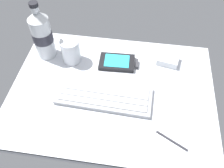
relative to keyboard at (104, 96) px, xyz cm
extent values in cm
cube|color=silver|center=(1.95, 3.10, -1.81)|extent=(64.00, 48.00, 2.00)
cube|color=silver|center=(1.95, -20.30, -0.41)|extent=(64.00, 1.20, 0.80)
cube|color=#93969B|center=(0.00, 0.00, -0.11)|extent=(29.38, 12.04, 1.40)
cube|color=#ADAFB5|center=(0.12, 3.30, 0.74)|extent=(26.73, 2.96, 0.30)
cube|color=#ADAFB5|center=(0.04, 1.10, 0.74)|extent=(26.73, 2.96, 0.30)
cube|color=#ADAFB5|center=(-0.04, -1.10, 0.74)|extent=(26.73, 2.96, 0.30)
cube|color=#ADAFB5|center=(-0.12, -3.30, 0.74)|extent=(26.73, 2.96, 0.30)
cube|color=black|center=(2.45, 14.60, -0.11)|extent=(12.30, 8.08, 1.40)
cube|color=#2DB7D1|center=(2.45, 14.60, 0.64)|extent=(8.63, 6.26, 0.10)
cube|color=#333338|center=(8.84, 14.86, -0.11)|extent=(0.95, 3.83, 1.12)
cylinder|color=silver|center=(-13.78, 14.28, 3.44)|extent=(6.40, 6.40, 8.50)
cylinder|color=brown|center=(-13.78, 14.28, 2.45)|extent=(5.50, 5.50, 6.12)
cylinder|color=silver|center=(-23.24, 15.78, 6.69)|extent=(6.60, 6.60, 15.00)
cone|color=silver|center=(-23.24, 15.78, 15.59)|extent=(6.60, 6.60, 2.80)
cylinder|color=silver|center=(-23.24, 15.78, 17.89)|extent=(2.51, 2.51, 1.80)
cylinder|color=black|center=(-23.24, 15.78, 19.39)|extent=(2.77, 2.77, 1.20)
cylinder|color=#2D2D38|center=(-23.24, 15.78, 7.44)|extent=(6.73, 6.73, 3.80)
cube|color=silver|center=(19.23, 17.95, 0.39)|extent=(7.89, 6.76, 2.40)
cylinder|color=#26262B|center=(20.52, -11.76, -0.46)|extent=(8.70, 5.11, 0.70)
camera|label=1|loc=(8.62, -42.44, 60.18)|focal=38.70mm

